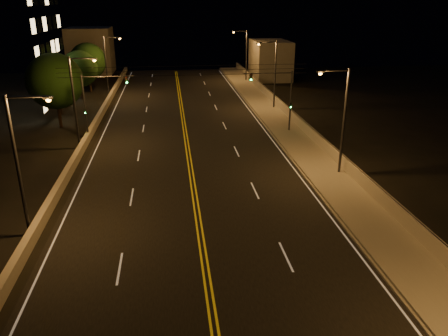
{
  "coord_description": "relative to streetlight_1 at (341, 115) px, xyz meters",
  "views": [
    {
      "loc": [
        -1.47,
        -9.58,
        13.25
      ],
      "look_at": [
        2.0,
        18.0,
        2.5
      ],
      "focal_mm": 35.0,
      "sensor_mm": 36.0,
      "label": 1
    }
  ],
  "objects": [
    {
      "name": "streetlight_2",
      "position": [
        0.0,
        22.79,
        0.0
      ],
      "size": [
        2.55,
        0.28,
        8.51
      ],
      "color": "#2D2D33",
      "rests_on": "ground"
    },
    {
      "name": "parapet_rail",
      "position": [
        0.95,
        -1.68,
        -3.62
      ],
      "size": [
        0.06,
        120.0,
        0.06
      ],
      "primitive_type": "cylinder",
      "rotation": [
        1.57,
        0.0,
        0.0
      ],
      "color": "black",
      "rests_on": "parapet_wall"
    },
    {
      "name": "streetlight_5",
      "position": [
        -21.41,
        9.71,
        0.0
      ],
      "size": [
        2.55,
        0.28,
        8.51
      ],
      "color": "#2D2D33",
      "rests_on": "ground"
    },
    {
      "name": "tree_3",
      "position": [
        -24.94,
        37.64,
        -0.34
      ],
      "size": [
        5.4,
        5.4,
        7.32
      ],
      "color": "black",
      "rests_on": "ground"
    },
    {
      "name": "lane_markings",
      "position": [
        -11.5,
        -1.75,
        -4.93
      ],
      "size": [
        17.32,
        116.0,
        0.0
      ],
      "color": "silver",
      "rests_on": "road"
    },
    {
      "name": "distant_building_right",
      "position": [
        5.0,
        46.07,
        -1.67
      ],
      "size": [
        6.0,
        10.0,
        6.57
      ],
      "primitive_type": "cube",
      "color": "gray",
      "rests_on": "ground"
    },
    {
      "name": "streetlight_6",
      "position": [
        -21.41,
        33.06,
        0.0
      ],
      "size": [
        2.55,
        0.28,
        8.51
      ],
      "color": "#2D2D33",
      "rests_on": "ground"
    },
    {
      "name": "parapet_wall",
      "position": [
        0.95,
        -1.68,
        -4.15
      ],
      "size": [
        0.3,
        120.0,
        1.0
      ],
      "primitive_type": "cube",
      "color": "#AAA08D",
      "rests_on": "sidewalk"
    },
    {
      "name": "road",
      "position": [
        -11.5,
        -1.68,
        -4.94
      ],
      "size": [
        18.0,
        120.0,
        0.02
      ],
      "primitive_type": "cube",
      "color": "black",
      "rests_on": "ground"
    },
    {
      "name": "curb",
      "position": [
        -2.57,
        -1.68,
        -4.88
      ],
      "size": [
        0.14,
        120.0,
        0.15
      ],
      "primitive_type": "cube",
      "color": "gray",
      "rests_on": "ground"
    },
    {
      "name": "streetlight_4",
      "position": [
        -21.41,
        -6.9,
        0.0
      ],
      "size": [
        2.55,
        0.28,
        8.51
      ],
      "color": "#2D2D33",
      "rests_on": "ground"
    },
    {
      "name": "sidewalk",
      "position": [
        -0.7,
        -1.68,
        -4.8
      ],
      "size": [
        3.6,
        120.0,
        0.3
      ],
      "primitive_type": "cube",
      "color": "gray",
      "rests_on": "ground"
    },
    {
      "name": "tree_2",
      "position": [
        -25.24,
        32.16,
        -0.68
      ],
      "size": [
        5.01,
        5.01,
        6.79
      ],
      "color": "black",
      "rests_on": "ground"
    },
    {
      "name": "jersey_barrier",
      "position": [
        -21.29,
        -1.68,
        -4.55
      ],
      "size": [
        0.45,
        120.0,
        0.8
      ],
      "primitive_type": "cube",
      "color": "#AAA08D",
      "rests_on": "ground"
    },
    {
      "name": "traffic_signal_left",
      "position": [
        -20.34,
        12.31,
        -0.88
      ],
      "size": [
        5.11,
        0.31,
        6.51
      ],
      "color": "#2D2D33",
      "rests_on": "ground"
    },
    {
      "name": "tree_0",
      "position": [
        -25.09,
        17.48,
        0.14
      ],
      "size": [
        5.96,
        5.96,
        8.08
      ],
      "color": "black",
      "rests_on": "ground"
    },
    {
      "name": "overhead_wires",
      "position": [
        -11.5,
        7.82,
        2.45
      ],
      "size": [
        22.0,
        0.03,
        0.83
      ],
      "color": "black"
    },
    {
      "name": "streetlight_3",
      "position": [
        0.0,
        43.67,
        0.0
      ],
      "size": [
        2.55,
        0.28,
        8.51
      ],
      "color": "#2D2D33",
      "rests_on": "ground"
    },
    {
      "name": "traffic_signal_right",
      "position": [
        -1.46,
        12.31,
        -0.88
      ],
      "size": [
        5.11,
        0.31,
        6.51
      ],
      "color": "#2D2D33",
      "rests_on": "ground"
    },
    {
      "name": "tree_1",
      "position": [
        -26.38,
        23.56,
        -0.98
      ],
      "size": [
        4.66,
        4.66,
        6.32
      ],
      "color": "black",
      "rests_on": "ground"
    },
    {
      "name": "distant_building_left",
      "position": [
        -27.5,
        56.92,
        -0.78
      ],
      "size": [
        8.0,
        8.0,
        8.36
      ],
      "primitive_type": "cube",
      "color": "gray",
      "rests_on": "ground"
    },
    {
      "name": "streetlight_1",
      "position": [
        0.0,
        0.0,
        0.0
      ],
      "size": [
        2.55,
        0.28,
        8.51
      ],
      "color": "#2D2D33",
      "rests_on": "ground"
    }
  ]
}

